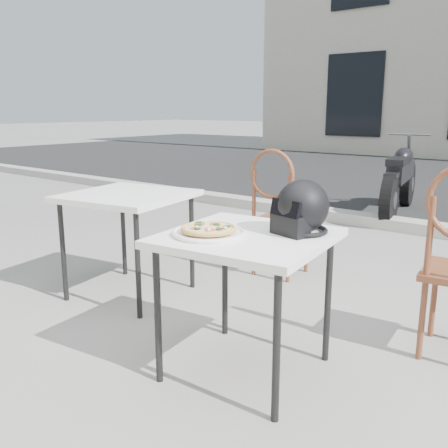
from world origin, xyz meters
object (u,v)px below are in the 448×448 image
Objects in this scene: plate at (209,233)px; cafe_chair_side at (277,206)px; cafe_table_side at (128,202)px; pizza at (209,228)px; helmet at (301,210)px; cafe_table_main at (247,247)px; motorcycle at (400,180)px.

plate is 1.52m from cafe_chair_side.
cafe_table_side is at bearing 55.80° from cafe_chair_side.
pizza is at bearing 107.52° from cafe_chair_side.
helmet is (0.30, 0.30, 0.10)m from plate.
plate is 1.42× the size of pizza.
cafe_chair_side reaches higher than helmet.
cafe_table_side is 1.11m from cafe_chair_side.
cafe_table_side is (-1.10, 0.47, -0.06)m from plate.
cafe_table_main is 0.20m from pizza.
cafe_chair_side is at bearing 110.76° from plate.
pizza is at bearing -92.73° from motorcycle.
helmet is (0.30, 0.30, 0.08)m from pizza.
helmet is at bearing 44.33° from plate.
plate is 0.02m from pizza.
cafe_table_main is at bearing -122.49° from helmet.
motorcycle is (-0.07, 2.80, -0.12)m from cafe_chair_side.
cafe_chair_side is at bearing 117.21° from cafe_table_main.
helmet is at bearing -87.82° from motorcycle.
cafe_chair_side is (-0.54, 1.41, -0.16)m from plate.
cafe_table_main is 2.70× the size of helmet.
cafe_table_main is at bearing 44.52° from pizza.
cafe_table_side is at bearing 157.05° from plate.
pizza is 4.27m from motorcycle.
cafe_table_main is 1.82× the size of plate.
cafe_table_side reaches higher than cafe_table_main.
cafe_table_main is 2.58× the size of pizza.
plate is 4.26m from motorcycle.
cafe_table_main is 0.83× the size of cafe_chair_side.
cafe_chair_side reaches higher than plate.
motorcycle reaches higher than cafe_table_main.
helmet is (0.18, 0.17, 0.17)m from cafe_table_main.
cafe_chair_side is (-0.54, 1.41, -0.18)m from pizza.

